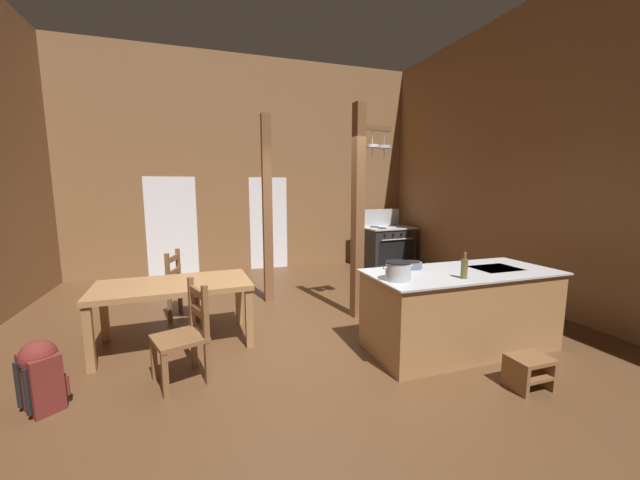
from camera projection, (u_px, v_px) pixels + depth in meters
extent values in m
cube|color=brown|center=(303.00, 346.00, 4.30)|extent=(8.20, 9.05, 0.10)
cube|color=brown|center=(250.00, 166.00, 7.90)|extent=(8.20, 0.14, 4.59)
cube|color=brown|center=(555.00, 154.00, 5.14)|extent=(0.14, 9.05, 4.59)
cube|color=white|center=(172.00, 226.00, 7.49)|extent=(1.00, 0.01, 2.05)
cube|color=white|center=(269.00, 223.00, 8.13)|extent=(0.84, 0.01, 2.05)
cube|color=#9E7044|center=(460.00, 310.00, 4.09)|extent=(2.11, 0.91, 0.88)
cube|color=#B7BABF|center=(462.00, 272.00, 4.03)|extent=(2.17, 0.98, 0.02)
cube|color=black|center=(496.00, 268.00, 4.18)|extent=(0.52, 0.40, 0.00)
cube|color=black|center=(435.00, 329.00, 4.55)|extent=(2.00, 0.05, 0.10)
cube|color=#242424|center=(387.00, 248.00, 8.30)|extent=(1.17, 0.87, 0.90)
cube|color=black|center=(397.00, 252.00, 7.96)|extent=(0.93, 0.10, 0.52)
cylinder|color=#B7BABF|center=(398.00, 239.00, 7.89)|extent=(0.82, 0.11, 0.02)
cube|color=#B7BABF|center=(387.00, 228.00, 8.23)|extent=(1.21, 0.91, 0.03)
cube|color=#B7BABF|center=(379.00, 218.00, 8.53)|extent=(1.14, 0.15, 0.40)
cylinder|color=black|center=(400.00, 227.00, 8.19)|extent=(0.22, 0.22, 0.01)
cylinder|color=black|center=(382.00, 228.00, 7.99)|extent=(0.22, 0.22, 0.01)
cylinder|color=black|center=(392.00, 226.00, 8.47)|extent=(0.22, 0.22, 0.01)
cylinder|color=black|center=(374.00, 227.00, 8.27)|extent=(0.22, 0.22, 0.01)
cylinder|color=black|center=(410.00, 233.00, 8.02)|extent=(0.05, 0.03, 0.04)
cylinder|color=black|center=(402.00, 234.00, 7.93)|extent=(0.05, 0.03, 0.04)
cylinder|color=black|center=(394.00, 234.00, 7.84)|extent=(0.05, 0.03, 0.04)
cylinder|color=black|center=(385.00, 235.00, 7.75)|extent=(0.05, 0.03, 0.04)
cube|color=brown|center=(358.00, 214.00, 4.95)|extent=(0.16, 0.16, 2.94)
cube|color=brown|center=(373.00, 128.00, 4.89)|extent=(0.59, 0.17, 0.06)
cylinder|color=#B7BABF|center=(373.00, 136.00, 4.90)|extent=(0.01, 0.01, 0.22)
cylinder|color=#B7BABF|center=(372.00, 146.00, 4.92)|extent=(0.21, 0.21, 0.04)
cylinder|color=#B7BABF|center=(372.00, 152.00, 4.93)|extent=(0.02, 0.02, 0.14)
cylinder|color=#B7BABF|center=(384.00, 137.00, 4.99)|extent=(0.01, 0.01, 0.22)
cylinder|color=#B7BABF|center=(384.00, 147.00, 5.01)|extent=(0.22, 0.22, 0.04)
cylinder|color=#B7BABF|center=(384.00, 153.00, 5.02)|extent=(0.02, 0.02, 0.14)
cube|color=brown|center=(267.00, 210.00, 5.67)|extent=(0.14, 0.14, 2.94)
cube|color=brown|center=(530.00, 359.00, 3.27)|extent=(0.36, 0.28, 0.04)
cube|color=brown|center=(515.00, 377.00, 3.24)|extent=(0.04, 0.28, 0.26)
cube|color=brown|center=(542.00, 371.00, 3.34)|extent=(0.04, 0.28, 0.26)
cube|color=brown|center=(529.00, 374.00, 3.29)|extent=(0.32, 0.28, 0.03)
cube|color=#9E7044|center=(174.00, 285.00, 4.14)|extent=(1.74, 0.98, 0.06)
cube|color=#9E7044|center=(104.00, 314.00, 4.27)|extent=(0.08, 0.08, 0.68)
cube|color=#9E7044|center=(239.00, 299.00, 4.84)|extent=(0.08, 0.08, 0.68)
cube|color=#9E7044|center=(89.00, 339.00, 3.55)|extent=(0.08, 0.08, 0.68)
cube|color=#9E7044|center=(249.00, 319.00, 4.12)|extent=(0.08, 0.08, 0.68)
cube|color=brown|center=(188.00, 287.00, 5.09)|extent=(0.55, 0.55, 0.04)
cube|color=brown|center=(206.00, 298.00, 5.31)|extent=(0.06, 0.06, 0.41)
cube|color=brown|center=(198.00, 307.00, 4.94)|extent=(0.06, 0.06, 0.41)
cube|color=brown|center=(179.00, 281.00, 5.27)|extent=(0.06, 0.06, 0.95)
cube|color=brown|center=(169.00, 288.00, 4.89)|extent=(0.06, 0.06, 0.95)
cube|color=brown|center=(173.00, 259.00, 5.03)|extent=(0.15, 0.37, 0.07)
cube|color=brown|center=(173.00, 272.00, 5.06)|extent=(0.15, 0.37, 0.07)
cube|color=brown|center=(179.00, 339.00, 3.36)|extent=(0.56, 0.56, 0.04)
cube|color=brown|center=(165.00, 376.00, 3.13)|extent=(0.06, 0.06, 0.41)
cube|color=brown|center=(154.00, 360.00, 3.42)|extent=(0.06, 0.06, 0.41)
cube|color=brown|center=(207.00, 335.00, 3.32)|extent=(0.06, 0.06, 0.95)
cube|color=brown|center=(193.00, 323.00, 3.61)|extent=(0.06, 0.06, 0.95)
cube|color=brown|center=(197.00, 292.00, 3.41)|extent=(0.16, 0.37, 0.07)
cube|color=brown|center=(198.00, 312.00, 3.44)|extent=(0.16, 0.37, 0.07)
cube|color=maroon|center=(41.00, 382.00, 2.97)|extent=(0.37, 0.39, 0.48)
cube|color=maroon|center=(60.00, 383.00, 3.09)|extent=(0.19, 0.21, 0.17)
cylinder|color=black|center=(18.00, 385.00, 2.92)|extent=(0.06, 0.06, 0.38)
cylinder|color=black|center=(27.00, 392.00, 2.81)|extent=(0.06, 0.06, 0.38)
sphere|color=maroon|center=(38.00, 356.00, 2.94)|extent=(0.38, 0.38, 0.27)
cylinder|color=#B7BABF|center=(398.00, 271.00, 3.61)|extent=(0.25, 0.25, 0.18)
cylinder|color=black|center=(398.00, 262.00, 3.60)|extent=(0.26, 0.26, 0.01)
cylinder|color=#B7BABF|center=(386.00, 268.00, 3.56)|extent=(0.05, 0.02, 0.02)
cylinder|color=#B7BABF|center=(410.00, 266.00, 3.65)|extent=(0.05, 0.02, 0.02)
cylinder|color=slate|center=(412.00, 265.00, 4.14)|extent=(0.22, 0.22, 0.08)
cylinder|color=black|center=(412.00, 262.00, 4.14)|extent=(0.18, 0.18, 0.00)
cylinder|color=brown|center=(464.00, 269.00, 3.68)|extent=(0.07, 0.07, 0.20)
cylinder|color=brown|center=(465.00, 256.00, 3.66)|extent=(0.03, 0.03, 0.07)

